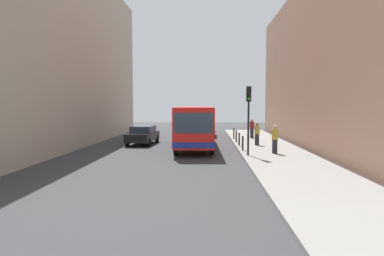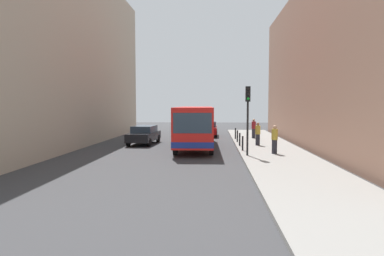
{
  "view_description": "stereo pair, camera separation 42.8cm",
  "coord_description": "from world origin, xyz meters",
  "px_view_note": "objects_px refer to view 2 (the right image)",
  "views": [
    {
      "loc": [
        1.15,
        -21.62,
        3.17
      ],
      "look_at": [
        0.06,
        1.8,
        1.58
      ],
      "focal_mm": 32.17,
      "sensor_mm": 36.0,
      "label": 1
    },
    {
      "loc": [
        1.58,
        -21.59,
        3.17
      ],
      "look_at": [
        0.06,
        1.8,
        1.58
      ],
      "focal_mm": 32.17,
      "sensor_mm": 36.0,
      "label": 2
    }
  ],
  "objects_px": {
    "car_behind_bus": "(208,128)",
    "traffic_light": "(248,107)",
    "pedestrian_near_signal": "(275,139)",
    "pedestrian_far_sidewalk": "(254,129)",
    "bus": "(195,124)",
    "bollard_mid": "(240,139)",
    "pedestrian_mid_sidewalk": "(258,134)",
    "bollard_far": "(237,136)",
    "bollard_farthest": "(235,133)",
    "car_beside_bus": "(144,134)",
    "bollard_near": "(243,143)"
  },
  "relations": [
    {
      "from": "bus",
      "to": "car_behind_bus",
      "type": "distance_m",
      "value": 9.15
    },
    {
      "from": "pedestrian_near_signal",
      "to": "bollard_farthest",
      "type": "bearing_deg",
      "value": -77.56
    },
    {
      "from": "traffic_light",
      "to": "pedestrian_near_signal",
      "type": "distance_m",
      "value": 2.77
    },
    {
      "from": "bollard_near",
      "to": "pedestrian_near_signal",
      "type": "height_order",
      "value": "pedestrian_near_signal"
    },
    {
      "from": "traffic_light",
      "to": "bollard_farthest",
      "type": "bearing_deg",
      "value": 90.57
    },
    {
      "from": "bollard_farthest",
      "to": "pedestrian_near_signal",
      "type": "xyz_separation_m",
      "value": [
        1.84,
        -9.19,
        0.41
      ]
    },
    {
      "from": "bus",
      "to": "bollard_near",
      "type": "xyz_separation_m",
      "value": [
        3.3,
        -2.8,
        -1.1
      ]
    },
    {
      "from": "car_beside_bus",
      "to": "pedestrian_near_signal",
      "type": "distance_m",
      "value": 11.02
    },
    {
      "from": "bollard_farthest",
      "to": "pedestrian_mid_sidewalk",
      "type": "xyz_separation_m",
      "value": [
        1.36,
        -4.81,
        0.37
      ]
    },
    {
      "from": "pedestrian_far_sidewalk",
      "to": "car_behind_bus",
      "type": "bearing_deg",
      "value": -90.39
    },
    {
      "from": "bollard_far",
      "to": "pedestrian_mid_sidewalk",
      "type": "height_order",
      "value": "pedestrian_mid_sidewalk"
    },
    {
      "from": "bus",
      "to": "car_behind_bus",
      "type": "xyz_separation_m",
      "value": [
        0.79,
        9.07,
        -0.94
      ]
    },
    {
      "from": "car_behind_bus",
      "to": "bollard_farthest",
      "type": "distance_m",
      "value": 4.73
    },
    {
      "from": "car_beside_bus",
      "to": "bollard_mid",
      "type": "relative_size",
      "value": 4.74
    },
    {
      "from": "pedestrian_far_sidewalk",
      "to": "car_beside_bus",
      "type": "bearing_deg",
      "value": -28.19
    },
    {
      "from": "car_behind_bus",
      "to": "pedestrian_far_sidewalk",
      "type": "bearing_deg",
      "value": 142.44
    },
    {
      "from": "bollard_mid",
      "to": "pedestrian_far_sidewalk",
      "type": "xyz_separation_m",
      "value": [
        1.68,
        5.92,
        0.4
      ]
    },
    {
      "from": "pedestrian_mid_sidewalk",
      "to": "pedestrian_far_sidewalk",
      "type": "height_order",
      "value": "pedestrian_far_sidewalk"
    },
    {
      "from": "bollard_near",
      "to": "bollard_farthest",
      "type": "height_order",
      "value": "same"
    },
    {
      "from": "bus",
      "to": "pedestrian_near_signal",
      "type": "height_order",
      "value": "bus"
    },
    {
      "from": "car_behind_bus",
      "to": "pedestrian_mid_sidewalk",
      "type": "height_order",
      "value": "pedestrian_mid_sidewalk"
    },
    {
      "from": "bollard_near",
      "to": "pedestrian_far_sidewalk",
      "type": "distance_m",
      "value": 8.71
    },
    {
      "from": "pedestrian_far_sidewalk",
      "to": "pedestrian_mid_sidewalk",
      "type": "bearing_deg",
      "value": 34.73
    },
    {
      "from": "car_beside_bus",
      "to": "bollard_far",
      "type": "distance_m",
      "value": 7.54
    },
    {
      "from": "traffic_light",
      "to": "pedestrian_far_sidewalk",
      "type": "distance_m",
      "value": 11.04
    },
    {
      "from": "bollard_far",
      "to": "bollard_farthest",
      "type": "distance_m",
      "value": 2.62
    },
    {
      "from": "pedestrian_near_signal",
      "to": "pedestrian_far_sidewalk",
      "type": "distance_m",
      "value": 9.88
    },
    {
      "from": "bollard_far",
      "to": "bollard_near",
      "type": "bearing_deg",
      "value": -90.0
    },
    {
      "from": "bollard_farthest",
      "to": "car_beside_bus",
      "type": "bearing_deg",
      "value": -155.86
    },
    {
      "from": "car_behind_bus",
      "to": "traffic_light",
      "type": "distance_m",
      "value": 14.48
    },
    {
      "from": "car_beside_bus",
      "to": "bollard_near",
      "type": "height_order",
      "value": "car_beside_bus"
    },
    {
      "from": "car_behind_bus",
      "to": "bollard_farthest",
      "type": "bearing_deg",
      "value": 122.94
    },
    {
      "from": "car_behind_bus",
      "to": "traffic_light",
      "type": "xyz_separation_m",
      "value": [
        2.61,
        -14.07,
        2.22
      ]
    },
    {
      "from": "car_behind_bus",
      "to": "traffic_light",
      "type": "height_order",
      "value": "traffic_light"
    },
    {
      "from": "car_beside_bus",
      "to": "pedestrian_near_signal",
      "type": "bearing_deg",
      "value": 151.69
    },
    {
      "from": "pedestrian_near_signal",
      "to": "pedestrian_far_sidewalk",
      "type": "bearing_deg",
      "value": -87.95
    },
    {
      "from": "traffic_light",
      "to": "pedestrian_far_sidewalk",
      "type": "height_order",
      "value": "traffic_light"
    },
    {
      "from": "bollard_mid",
      "to": "bollard_far",
      "type": "bearing_deg",
      "value": 90.0
    },
    {
      "from": "bollard_far",
      "to": "pedestrian_far_sidewalk",
      "type": "distance_m",
      "value": 3.73
    },
    {
      "from": "traffic_light",
      "to": "bollard_near",
      "type": "relative_size",
      "value": 4.32
    },
    {
      "from": "bollard_far",
      "to": "bollard_mid",
      "type": "bearing_deg",
      "value": -90.0
    },
    {
      "from": "car_behind_bus",
      "to": "bollard_far",
      "type": "relative_size",
      "value": 4.66
    },
    {
      "from": "car_beside_bus",
      "to": "car_behind_bus",
      "type": "height_order",
      "value": "same"
    },
    {
      "from": "car_beside_bus",
      "to": "bollard_mid",
      "type": "bearing_deg",
      "value": 169.63
    },
    {
      "from": "traffic_light",
      "to": "bollard_mid",
      "type": "relative_size",
      "value": 4.32
    },
    {
      "from": "bollard_mid",
      "to": "pedestrian_mid_sidewalk",
      "type": "relative_size",
      "value": 0.56
    },
    {
      "from": "pedestrian_near_signal",
      "to": "car_behind_bus",
      "type": "bearing_deg",
      "value": -70.64
    },
    {
      "from": "car_beside_bus",
      "to": "bollard_near",
      "type": "distance_m",
      "value": 8.75
    },
    {
      "from": "traffic_light",
      "to": "pedestrian_near_signal",
      "type": "bearing_deg",
      "value": 26.47
    },
    {
      "from": "car_behind_bus",
      "to": "pedestrian_near_signal",
      "type": "distance_m",
      "value": 13.9
    }
  ]
}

